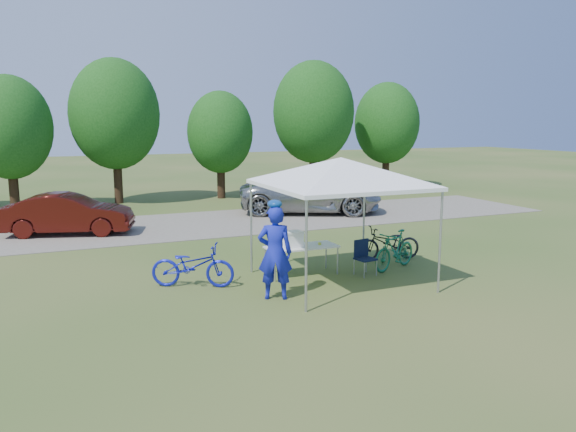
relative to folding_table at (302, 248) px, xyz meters
name	(u,v)px	position (x,y,z in m)	size (l,w,h in m)	color
ground	(339,282)	(0.52, -0.85, -0.63)	(100.00, 100.00, 0.00)	#2D5119
gravel_strip	(230,222)	(0.52, 7.15, -0.62)	(24.00, 5.00, 0.02)	gray
canopy	(341,161)	(0.52, -0.85, 2.02)	(4.53, 4.53, 3.00)	#A5A5AA
treeline	(180,120)	(0.22, 13.20, 2.90)	(24.89, 4.28, 6.30)	#382314
folding_table	(302,248)	(0.00, 0.00, 0.00)	(1.64, 0.68, 0.68)	white
folding_chair	(363,254)	(1.33, -0.51, -0.16)	(0.47, 0.49, 0.80)	black
cooler	(291,239)	(-0.25, 0.00, 0.22)	(0.49, 0.34, 0.36)	white
ice_cream_cup	(320,244)	(0.43, -0.05, 0.07)	(0.07, 0.07, 0.05)	#B7CC30
cyclist	(275,253)	(-1.21, -1.39, 0.30)	(0.68, 0.45, 1.87)	#161FB4
bike_blue	(193,266)	(-2.52, 0.05, -0.17)	(0.62, 1.77, 0.93)	#141CB7
bike_green	(395,250)	(2.24, -0.42, -0.17)	(0.44, 1.55, 0.93)	#166541
bike_dark	(389,243)	(2.61, 0.39, -0.20)	(0.58, 1.65, 0.87)	black
minivan	(311,193)	(3.99, 7.90, 0.14)	(2.48, 5.38, 1.49)	#A3A4A0
sedan	(68,214)	(-4.72, 7.02, 0.02)	(1.34, 3.85, 1.27)	#45100B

